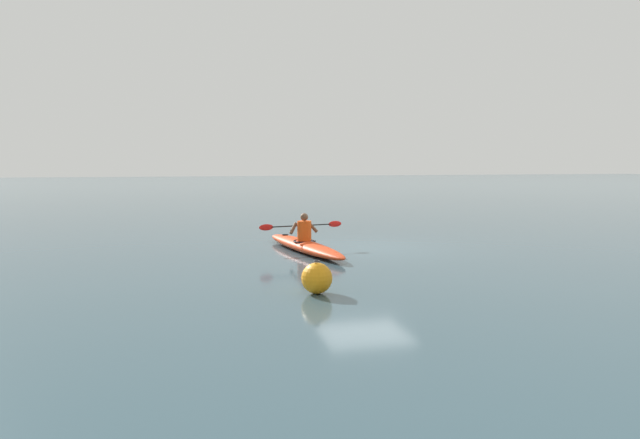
# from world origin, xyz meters

# --- Properties ---
(ground_plane) EXTENTS (160.00, 160.00, 0.00)m
(ground_plane) POSITION_xyz_m (0.00, 0.00, 0.00)
(ground_plane) COLOR #334C56
(kayak) EXTENTS (1.59, 4.80, 0.31)m
(kayak) POSITION_xyz_m (1.79, 0.20, 0.16)
(kayak) COLOR red
(kayak) RESTS_ON ground
(kayaker) EXTENTS (2.40, 0.64, 0.74)m
(kayaker) POSITION_xyz_m (1.79, 0.19, 0.62)
(kayaker) COLOR #E04C14
(kayaker) RESTS_ON kayak
(mooring_buoy_channel_marker) EXTENTS (0.58, 0.58, 0.62)m
(mooring_buoy_channel_marker) POSITION_xyz_m (2.61, 5.18, 0.29)
(mooring_buoy_channel_marker) COLOR orange
(mooring_buoy_channel_marker) RESTS_ON ground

